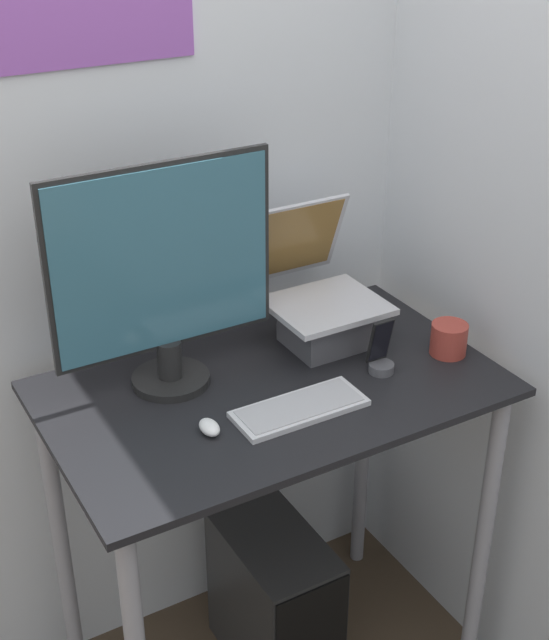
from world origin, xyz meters
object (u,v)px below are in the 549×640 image
cell_phone (381,356)px  monitor (164,279)px  mouse (209,427)px  laptop (321,309)px  computer_tower (275,601)px  keyboard (300,408)px

cell_phone → monitor: bearing=156.0°
monitor → mouse: bearing=-92.7°
laptop → computer_tower: size_ratio=0.76×
computer_tower → laptop: bearing=24.5°
cell_phone → laptop: bearing=102.0°
keyboard → computer_tower: size_ratio=0.68×
mouse → cell_phone: cell_phone is taller
laptop → monitor: bearing=179.5°
laptop → mouse: 0.51m
mouse → computer_tower: bearing=30.4°
mouse → keyboard: bearing=-6.7°
monitor → keyboard: size_ratio=1.76×
laptop → monitor: size_ratio=0.64×
mouse → cell_phone: bearing=3.2°
monitor → computer_tower: 1.10m
keyboard → laptop: bearing=49.7°
monitor → mouse: (-0.01, -0.24, -0.27)m
monitor → cell_phone: monitor is taller
mouse → monitor: bearing=87.3°
mouse → computer_tower: size_ratio=0.14×
monitor → cell_phone: 0.58m
monitor → computer_tower: (0.24, -0.09, -1.07)m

